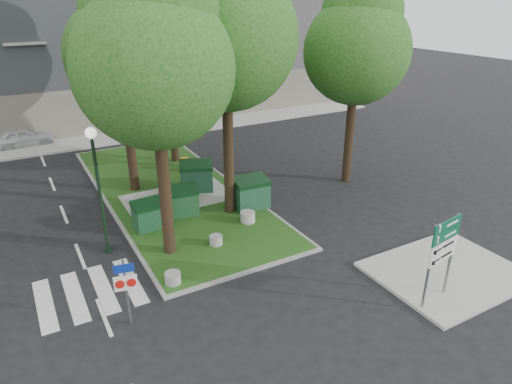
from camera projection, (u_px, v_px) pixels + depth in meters
ground at (236, 276)px, 15.87m from camera, size 120.00×120.00×0.00m
median_island at (171, 191)px, 22.46m from camera, size 6.00×16.00×0.12m
median_kerb at (171, 191)px, 22.46m from camera, size 6.30×16.30×0.10m
sidewalk_corner at (446, 272)px, 15.96m from camera, size 5.00×4.00×0.12m
building_sidewalk at (111, 138)px, 30.61m from camera, size 42.00×3.00×0.12m
zebra_crossing at (117, 284)px, 15.38m from camera, size 5.00×3.00×0.01m
apartment_building at (73, 8)px, 33.41m from camera, size 41.00×12.00×16.00m
tree_median_near_left at (155, 52)px, 14.34m from camera, size 5.20×5.20×10.53m
tree_median_near_right at (227, 23)px, 17.23m from camera, size 5.60×5.60×11.46m
tree_median_mid at (120, 44)px, 19.88m from camera, size 4.80×4.80×9.99m
tree_median_far at (166, 8)px, 23.17m from camera, size 5.80×5.80×11.93m
tree_street_right at (358, 41)px, 21.17m from camera, size 5.00×5.00×10.06m
dumpster_a at (149, 215)px, 18.64m from camera, size 1.36×1.00×1.20m
dumpster_b at (182, 201)px, 19.76m from camera, size 1.51×1.16×1.29m
dumpster_c at (197, 176)px, 22.17m from camera, size 1.87×1.60×1.47m
dumpster_d at (251, 193)px, 20.39m from camera, size 1.62×1.18×1.44m
bollard_left at (173, 278)px, 15.20m from camera, size 0.54×0.54×0.38m
bollard_right at (248, 217)px, 19.26m from camera, size 0.62×0.62×0.45m
bollard_mid at (216, 240)px, 17.55m from camera, size 0.50×0.50×0.36m
litter_bin at (185, 164)px, 24.75m from camera, size 0.41×0.41×0.72m
street_lamp at (97, 177)px, 16.08m from camera, size 0.39×0.39×4.87m
traffic_sign_pole at (126, 284)px, 13.01m from camera, size 0.65×0.18×2.21m
directional_sign at (443, 248)px, 13.72m from camera, size 1.40×0.29×2.83m
car_white at (23, 137)px, 28.86m from camera, size 3.69×1.68×1.23m
car_silver at (176, 123)px, 31.70m from camera, size 4.21×1.79×1.35m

